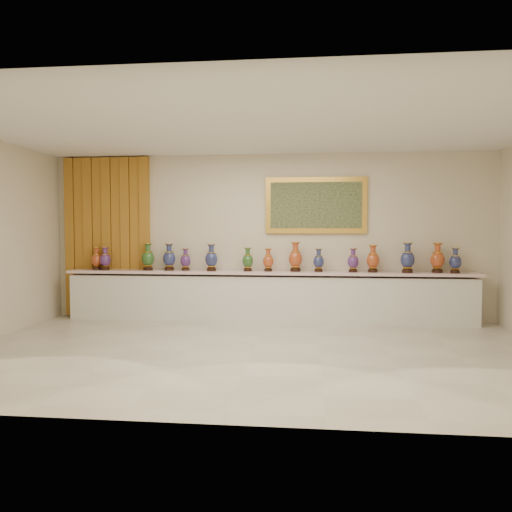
# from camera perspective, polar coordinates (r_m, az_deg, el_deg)

# --- Properties ---
(ground) EXTENTS (8.00, 8.00, 0.00)m
(ground) POSITION_cam_1_polar(r_m,az_deg,el_deg) (6.79, -0.31, -10.93)
(ground) COLOR beige
(ground) RESTS_ON ground
(room) EXTENTS (8.00, 8.00, 8.00)m
(room) POSITION_cam_1_polar(r_m,az_deg,el_deg) (9.53, -13.16, 2.67)
(room) COLOR beige
(room) RESTS_ON ground
(counter) EXTENTS (7.28, 0.48, 0.90)m
(counter) POSITION_cam_1_polar(r_m,az_deg,el_deg) (8.93, 1.35, -4.71)
(counter) COLOR white
(counter) RESTS_ON ground
(vase_0) EXTENTS (0.25, 0.25, 0.42)m
(vase_0) POSITION_cam_1_polar(r_m,az_deg,el_deg) (9.63, -17.75, -0.39)
(vase_0) COLOR black
(vase_0) RESTS_ON counter
(vase_1) EXTENTS (0.23, 0.23, 0.43)m
(vase_1) POSITION_cam_1_polar(r_m,az_deg,el_deg) (9.55, -16.85, -0.39)
(vase_1) COLOR black
(vase_1) RESTS_ON counter
(vase_2) EXTENTS (0.24, 0.24, 0.49)m
(vase_2) POSITION_cam_1_polar(r_m,az_deg,el_deg) (9.30, -12.25, -0.23)
(vase_2) COLOR black
(vase_2) RESTS_ON counter
(vase_3) EXTENTS (0.29, 0.29, 0.49)m
(vase_3) POSITION_cam_1_polar(r_m,az_deg,el_deg) (9.18, -9.89, -0.26)
(vase_3) COLOR black
(vase_3) RESTS_ON counter
(vase_4) EXTENTS (0.22, 0.22, 0.40)m
(vase_4) POSITION_cam_1_polar(r_m,az_deg,el_deg) (9.13, -8.06, -0.51)
(vase_4) COLOR black
(vase_4) RESTS_ON counter
(vase_5) EXTENTS (0.30, 0.30, 0.49)m
(vase_5) POSITION_cam_1_polar(r_m,az_deg,el_deg) (8.95, -5.12, -0.32)
(vase_5) COLOR black
(vase_5) RESTS_ON counter
(vase_6) EXTENTS (0.22, 0.22, 0.42)m
(vase_6) POSITION_cam_1_polar(r_m,az_deg,el_deg) (8.87, -0.95, -0.53)
(vase_6) COLOR black
(vase_6) RESTS_ON counter
(vase_7) EXTENTS (0.19, 0.19, 0.41)m
(vase_7) POSITION_cam_1_polar(r_m,az_deg,el_deg) (8.86, 1.41, -0.57)
(vase_7) COLOR black
(vase_7) RESTS_ON counter
(vase_8) EXTENTS (0.27, 0.27, 0.52)m
(vase_8) POSITION_cam_1_polar(r_m,az_deg,el_deg) (8.83, 4.53, -0.26)
(vase_8) COLOR black
(vase_8) RESTS_ON counter
(vase_9) EXTENTS (0.20, 0.20, 0.41)m
(vase_9) POSITION_cam_1_polar(r_m,az_deg,el_deg) (8.82, 7.17, -0.60)
(vase_9) COLOR black
(vase_9) RESTS_ON counter
(vase_10) EXTENTS (0.20, 0.20, 0.42)m
(vase_10) POSITION_cam_1_polar(r_m,az_deg,el_deg) (8.84, 11.04, -0.61)
(vase_10) COLOR black
(vase_10) RESTS_ON counter
(vase_11) EXTENTS (0.27, 0.27, 0.47)m
(vase_11) POSITION_cam_1_polar(r_m,az_deg,el_deg) (8.88, 13.21, -0.45)
(vase_11) COLOR black
(vase_11) RESTS_ON counter
(vase_12) EXTENTS (0.29, 0.29, 0.52)m
(vase_12) POSITION_cam_1_polar(r_m,az_deg,el_deg) (8.93, 16.93, -0.35)
(vase_12) COLOR black
(vase_12) RESTS_ON counter
(vase_13) EXTENTS (0.27, 0.27, 0.52)m
(vase_13) POSITION_cam_1_polar(r_m,az_deg,el_deg) (9.09, 20.03, -0.36)
(vase_13) COLOR black
(vase_13) RESTS_ON counter
(vase_14) EXTENTS (0.25, 0.25, 0.43)m
(vase_14) POSITION_cam_1_polar(r_m,az_deg,el_deg) (9.13, 21.82, -0.60)
(vase_14) COLOR black
(vase_14) RESTS_ON counter
(label_card) EXTENTS (0.10, 0.06, 0.00)m
(label_card) POSITION_cam_1_polar(r_m,az_deg,el_deg) (9.10, -10.82, -1.67)
(label_card) COLOR white
(label_card) RESTS_ON counter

